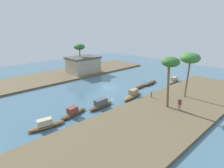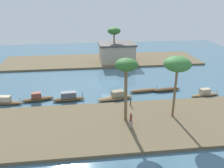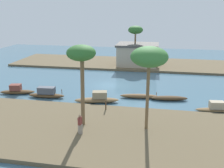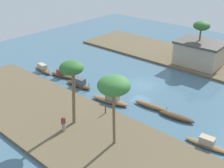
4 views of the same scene
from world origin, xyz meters
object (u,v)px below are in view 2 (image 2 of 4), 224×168
Objects in this scene: palm_tree_left_near at (126,67)px; riverside_building at (117,52)px; sampan_with_red_awning at (167,89)px; sampan_with_tall_canopy at (116,97)px; palm_tree_left_far at (177,65)px; sampan_near_left_bank at (6,101)px; sampan_downstream_large at (37,98)px; mooring_post at (131,102)px; person_on_near_bank at (131,121)px; sampan_open_hull at (69,98)px; palm_tree_right_tall at (114,32)px; sampan_midstream at (144,90)px; sampan_foreground at (205,93)px.

riverside_building is at bearing 83.78° from palm_tree_left_near.
sampan_with_tall_canopy is (-8.14, -2.23, 0.20)m from sampan_with_red_awning.
sampan_near_left_bank is at bearing 161.97° from palm_tree_left_far.
sampan_downstream_large is 4.38× the size of mooring_post.
person_on_near_bank is at bearing -21.13° from sampan_near_left_bank.
mooring_post is (1.54, -2.69, 0.41)m from sampan_with_tall_canopy.
palm_tree_left_far reaches higher than mooring_post.
mooring_post is at bearing 176.97° from person_on_near_bank.
sampan_open_hull is at bearing -19.74° from sampan_downstream_large.
palm_tree_right_tall is at bearing 60.47° from sampan_open_hull.
sampan_midstream is 5.17m from sampan_with_tall_canopy.
riverside_building reaches higher than mooring_post.
sampan_midstream is 1.05× the size of sampan_foreground.
sampan_downstream_large is at bearing 162.93° from mooring_post.
sampan_midstream is at bearing 62.67° from palm_tree_left_near.
palm_tree_left_near reaches higher than sampan_midstream.
sampan_midstream is 0.67× the size of palm_tree_right_tall.
palm_tree_left_near reaches higher than riverside_building.
riverside_building is (-2.94, 24.98, -4.32)m from palm_tree_left_far.
sampan_midstream is 0.90× the size of sampan_with_tall_canopy.
palm_tree_left_far is at bearing -32.84° from sampan_open_hull.
mooring_post is 8.05m from palm_tree_left_far.
sampan_near_left_bank is 0.85× the size of sampan_with_tall_canopy.
mooring_post is at bearing -174.45° from sampan_foreground.
palm_tree_left_near reaches higher than mooring_post.
sampan_near_left_bank is at bearing 175.86° from sampan_open_hull.
palm_tree_left_far reaches higher than sampan_with_tall_canopy.
palm_tree_left_near is (-4.41, -8.53, 6.33)m from sampan_midstream.
sampan_midstream is 1.08× the size of sampan_with_red_awning.
palm_tree_left_near is at bearing -99.89° from sampan_with_tall_canopy.
mooring_post reaches higher than sampan_downstream_large.
palm_tree_left_far is (-2.27, -8.48, 6.38)m from sampan_with_red_awning.
palm_tree_left_far reaches higher than sampan_foreground.
sampan_downstream_large is at bearing 178.84° from sampan_midstream.
sampan_near_left_bank is 17.49m from palm_tree_left_near.
sampan_open_hull is at bearing -176.36° from sampan_midstream.
sampan_near_left_bank is 16.59m from mooring_post.
sampan_open_hull is 8.60m from mooring_post.
person_on_near_bank is 27.91m from palm_tree_right_tall.
sampan_near_left_bank is 8.29m from sampan_open_hull.
sampan_with_red_awning is (3.53, -0.08, 0.00)m from sampan_midstream.
mooring_post reaches higher than sampan_with_red_awning.
palm_tree_right_tall reaches higher than sampan_open_hull.
palm_tree_left_far reaches higher than sampan_with_red_awning.
sampan_near_left_bank is 2.63× the size of person_on_near_bank.
sampan_foreground is 1.02× the size of sampan_with_red_awning.
sampan_near_left_bank reaches higher than sampan_with_red_awning.
sampan_with_red_awning is 0.61× the size of palm_tree_left_far.
sampan_with_tall_canopy is 19.05m from riverside_building.
sampan_open_hull is 14.71m from sampan_with_red_awning.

